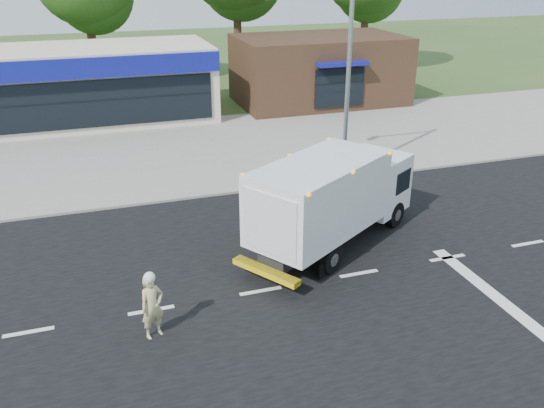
{
  "coord_description": "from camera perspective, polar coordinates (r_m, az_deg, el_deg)",
  "views": [
    {
      "loc": [
        -6.97,
        -13.01,
        8.6
      ],
      "look_at": [
        -2.03,
        1.95,
        1.7
      ],
      "focal_mm": 38.0,
      "sensor_mm": 36.0,
      "label": 1
    }
  ],
  "objects": [
    {
      "name": "ground",
      "position": [
        17.09,
        8.59,
        -6.87
      ],
      "size": [
        120.0,
        120.0,
        0.0
      ],
      "primitive_type": "plane",
      "color": "#385123",
      "rests_on": "ground"
    },
    {
      "name": "road_asphalt",
      "position": [
        17.08,
        8.59,
        -6.86
      ],
      "size": [
        60.0,
        14.0,
        0.02
      ],
      "primitive_type": "cube",
      "color": "black",
      "rests_on": "ground"
    },
    {
      "name": "parking_apron",
      "position": [
        29.19,
        -3.67,
        6.49
      ],
      "size": [
        60.0,
        9.0,
        0.02
      ],
      "primitive_type": "cube",
      "color": "gray",
      "rests_on": "ground"
    },
    {
      "name": "emergency_worker",
      "position": [
        14.24,
        -11.79,
        -9.77
      ],
      "size": [
        0.72,
        0.61,
        1.78
      ],
      "rotation": [
        0.0,
        0.0,
        0.42
      ],
      "color": "#C6B984",
      "rests_on": "ground"
    },
    {
      "name": "traffic_signal_pole",
      "position": [
        22.92,
        6.16,
        14.29
      ],
      "size": [
        3.51,
        0.25,
        8.0
      ],
      "color": "gray",
      "rests_on": "ground"
    },
    {
      "name": "lane_markings",
      "position": [
        16.7,
        14.86,
        -8.17
      ],
      "size": [
        55.2,
        7.0,
        0.01
      ],
      "color": "silver",
      "rests_on": "road_asphalt"
    },
    {
      "name": "retail_strip_mall",
      "position": [
        33.66,
        -21.77,
        10.71
      ],
      "size": [
        18.0,
        6.2,
        4.0
      ],
      "color": "beige",
      "rests_on": "ground"
    },
    {
      "name": "brown_storefront",
      "position": [
        36.43,
        4.71,
        13.14
      ],
      "size": [
        10.0,
        6.7,
        4.0
      ],
      "color": "#382316",
      "rests_on": "ground"
    },
    {
      "name": "sidewalk",
      "position": [
        23.91,
        -0.09,
        2.72
      ],
      "size": [
        60.0,
        2.4,
        0.12
      ],
      "primitive_type": "cube",
      "color": "gray",
      "rests_on": "ground"
    },
    {
      "name": "ems_box_truck",
      "position": [
        17.81,
        6.02,
        0.87
      ],
      "size": [
        6.88,
        5.44,
        3.02
      ],
      "rotation": [
        0.0,
        0.0,
        0.57
      ],
      "color": "black",
      "rests_on": "ground"
    }
  ]
}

